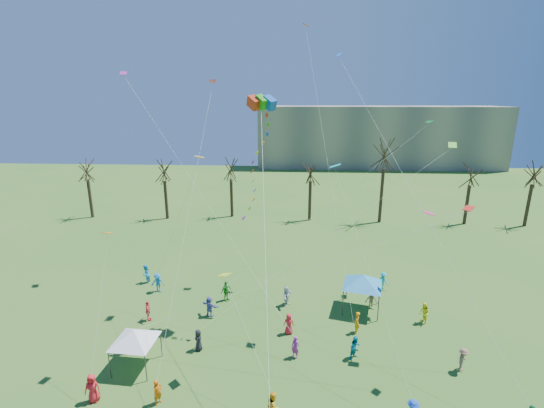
# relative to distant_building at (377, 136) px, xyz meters

# --- Properties ---
(distant_building) EXTENTS (60.00, 14.00, 15.00)m
(distant_building) POSITION_rel_distant_building_xyz_m (0.00, 0.00, 0.00)
(distant_building) COLOR gray
(distant_building) RESTS_ON ground
(bare_tree_row) EXTENTS (66.75, 7.40, 12.02)m
(bare_tree_row) POSITION_rel_distant_building_xyz_m (-17.48, -46.63, -0.46)
(bare_tree_row) COLOR black
(bare_tree_row) RESTS_ON ground
(big_box_kite) EXTENTS (2.30, 8.10, 19.94)m
(big_box_kite) POSITION_rel_distant_building_xyz_m (-23.85, -72.38, 4.72)
(big_box_kite) COLOR red
(big_box_kite) RESTS_ON ground
(canopy_tent_white) EXTENTS (3.67, 3.67, 2.76)m
(canopy_tent_white) POSITION_rel_distant_building_xyz_m (-31.60, -78.10, -5.17)
(canopy_tent_white) COLOR #3F3F44
(canopy_tent_white) RESTS_ON ground
(canopy_tent_blue) EXTENTS (4.14, 4.14, 3.20)m
(canopy_tent_blue) POSITION_rel_distant_building_xyz_m (-15.67, -70.23, -4.79)
(canopy_tent_blue) COLOR #3F3F44
(canopy_tent_blue) RESTS_ON ground
(festival_crowd) EXTENTS (27.38, 16.69, 1.84)m
(festival_crowd) POSITION_rel_distant_building_xyz_m (-23.00, -74.15, -6.64)
(festival_crowd) COLOR red
(festival_crowd) RESTS_ON ground
(small_kites_aloft) EXTENTS (28.41, 17.70, 30.78)m
(small_kites_aloft) POSITION_rel_distant_building_xyz_m (-21.26, -71.22, 5.35)
(small_kites_aloft) COLOR orange
(small_kites_aloft) RESTS_ON ground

